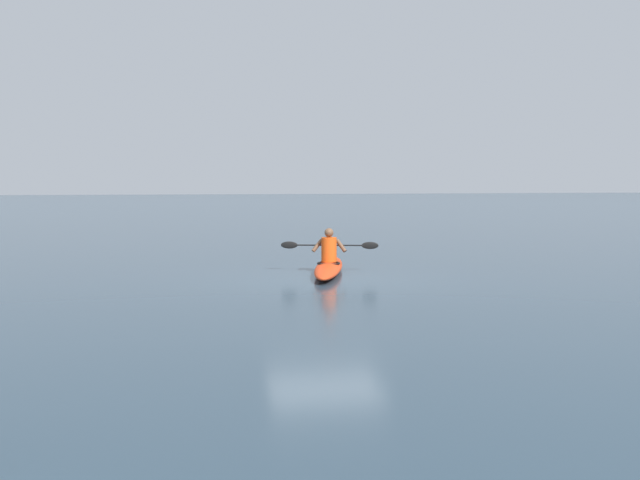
{
  "coord_description": "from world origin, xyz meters",
  "views": [
    {
      "loc": [
        3.14,
        17.13,
        2.27
      ],
      "look_at": [
        0.47,
        2.03,
        1.04
      ],
      "focal_mm": 45.03,
      "sensor_mm": 36.0,
      "label": 1
    }
  ],
  "objects": [
    {
      "name": "ground_plane",
      "position": [
        0.0,
        0.0,
        0.0
      ],
      "size": [
        160.0,
        160.0,
        0.0
      ],
      "primitive_type": "plane",
      "color": "#283D4C"
    },
    {
      "name": "kayaker",
      "position": [
        -0.31,
        -1.2,
        0.6
      ],
      "size": [
        2.25,
        0.67,
        0.78
      ],
      "color": "#E04C14",
      "rests_on": "kayak"
    },
    {
      "name": "kayak",
      "position": [
        -0.29,
        -1.1,
        0.13
      ],
      "size": [
        1.62,
        4.33,
        0.26
      ],
      "color": "red",
      "rests_on": "ground"
    }
  ]
}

